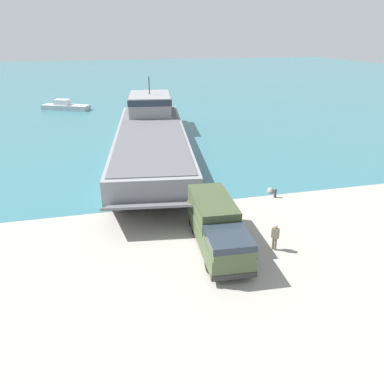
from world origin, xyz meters
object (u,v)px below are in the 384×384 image
Objects in this scene: landing_craft at (151,130)px; mooring_bollard at (275,193)px; moored_boat_a at (152,97)px; moored_boat_b at (65,106)px; soldier_on_ramp at (275,236)px; military_truck at (217,226)px.

mooring_bollard is at bearing -59.94° from landing_craft.
landing_craft reaches higher than moored_boat_a.
moored_boat_b is 49.06m from mooring_bollard.
moored_boat_a is (4.88, 33.68, -1.11)m from landing_craft.
moored_boat_a is 18.25m from moored_boat_b.
soldier_on_ramp is 54.90m from moored_boat_b.
military_truck is (0.67, -24.99, -0.24)m from landing_craft.
soldier_on_ramp is 8.39m from mooring_bollard.
mooring_bollard is (2.85, -52.42, -0.18)m from moored_boat_a.
landing_craft is at bearing -174.72° from military_truck.
soldier_on_ramp is at bearing 41.68° from moored_boat_b.
mooring_bollard is at bearing -147.38° from soldier_on_ramp.
mooring_bollard is (7.73, -18.74, -1.29)m from landing_craft.
soldier_on_ramp is (4.09, -26.28, -0.70)m from landing_craft.
moored_boat_a reaches higher than mooring_bollard.
landing_craft is 48.68× the size of mooring_bollard.
moored_boat_b is (-16.68, -7.41, -0.01)m from moored_boat_a.
moored_boat_a is 0.97× the size of moored_boat_b.
landing_craft reaches higher than military_truck.
moored_boat_a is at bearing 138.82° from moored_boat_b.
moored_boat_a is 11.05× the size of mooring_bollard.
landing_craft is 21.29× the size of soldier_on_ramp.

